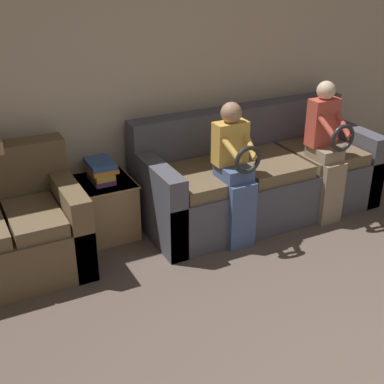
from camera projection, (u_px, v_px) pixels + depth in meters
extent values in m
cube|color=beige|center=(165.00, 73.00, 4.70)|extent=(7.80, 0.06, 2.55)
cube|color=#4C4C56|center=(258.00, 190.00, 4.97)|extent=(2.22, 0.90, 0.46)
cube|color=#4C4C56|center=(241.00, 131.00, 5.05)|extent=(2.22, 0.20, 0.48)
cube|color=#4C4C56|center=(156.00, 201.00, 4.49)|extent=(0.16, 0.90, 0.70)
cube|color=#4C4C56|center=(345.00, 159.00, 5.34)|extent=(0.16, 0.90, 0.70)
cube|color=brown|center=(204.00, 178.00, 4.50)|extent=(0.60, 0.66, 0.11)
cube|color=brown|center=(266.00, 165.00, 4.76)|extent=(0.60, 0.66, 0.11)
cube|color=brown|center=(322.00, 153.00, 5.02)|extent=(0.60, 0.66, 0.11)
cube|color=brown|center=(70.00, 220.00, 4.22)|extent=(0.16, 0.85, 0.67)
cube|color=brown|center=(34.00, 218.00, 3.97)|extent=(0.38, 0.61, 0.11)
cube|color=#475B8E|center=(241.00, 216.00, 4.39)|extent=(0.24, 0.10, 0.57)
cube|color=#475B8E|center=(234.00, 172.00, 4.35)|extent=(0.24, 0.28, 0.11)
cube|color=gold|center=(230.00, 143.00, 4.31)|extent=(0.28, 0.14, 0.35)
sphere|color=#A37A5B|center=(231.00, 113.00, 4.20)|extent=(0.17, 0.17, 0.17)
torus|color=black|center=(248.00, 160.00, 4.12)|extent=(0.23, 0.04, 0.23)
cylinder|color=gold|center=(229.00, 147.00, 4.15)|extent=(0.10, 0.30, 0.20)
cylinder|color=gold|center=(249.00, 143.00, 4.23)|extent=(0.10, 0.30, 0.20)
cube|color=gray|center=(331.00, 193.00, 4.77)|extent=(0.22, 0.10, 0.57)
cube|color=gray|center=(325.00, 153.00, 4.74)|extent=(0.22, 0.28, 0.11)
cube|color=#C64C3D|center=(323.00, 122.00, 4.68)|extent=(0.26, 0.14, 0.42)
sphere|color=beige|center=(326.00, 90.00, 4.56)|extent=(0.16, 0.16, 0.16)
torus|color=black|center=(343.00, 138.00, 4.49)|extent=(0.24, 0.04, 0.24)
cylinder|color=#C64C3D|center=(325.00, 124.00, 4.52)|extent=(0.09, 0.31, 0.23)
cylinder|color=#C64C3D|center=(341.00, 121.00, 4.60)|extent=(0.09, 0.31, 0.23)
cube|color=#9E7A51|center=(104.00, 208.00, 4.60)|extent=(0.47, 0.49, 0.50)
cube|color=tan|center=(102.00, 182.00, 4.49)|extent=(0.49, 0.51, 0.02)
cube|color=#7A4284|center=(101.00, 178.00, 4.48)|extent=(0.17, 0.28, 0.05)
cube|color=gold|center=(101.00, 173.00, 4.45)|extent=(0.16, 0.29, 0.05)
cube|color=orange|center=(102.00, 168.00, 4.44)|extent=(0.22, 0.28, 0.04)
cube|color=#33569E|center=(100.00, 163.00, 4.43)|extent=(0.21, 0.29, 0.04)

